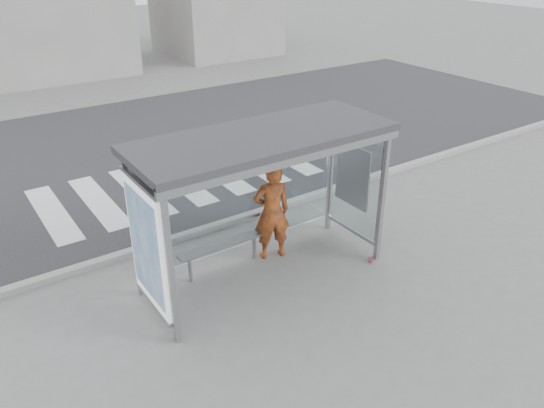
% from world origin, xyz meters
% --- Properties ---
extents(ground, '(80.00, 80.00, 0.00)m').
position_xyz_m(ground, '(0.00, 0.00, 0.00)').
color(ground, '#61615E').
rests_on(ground, ground).
extents(road, '(30.00, 10.00, 0.01)m').
position_xyz_m(road, '(0.00, 7.00, 0.00)').
color(road, '#252628').
rests_on(road, ground).
extents(curb, '(30.00, 0.18, 0.12)m').
position_xyz_m(curb, '(0.00, 1.95, 0.06)').
color(curb, gray).
rests_on(curb, ground).
extents(crosswalk, '(6.55, 3.00, 0.00)m').
position_xyz_m(crosswalk, '(0.50, 4.50, 0.00)').
color(crosswalk, silver).
rests_on(crosswalk, ground).
extents(bus_shelter, '(4.25, 1.65, 2.62)m').
position_xyz_m(bus_shelter, '(-0.37, 0.06, 1.98)').
color(bus_shelter, gray).
rests_on(bus_shelter, ground).
extents(building_center, '(8.00, 5.00, 5.00)m').
position_xyz_m(building_center, '(0.00, 18.00, 2.50)').
color(building_center, gray).
rests_on(building_center, ground).
extents(person, '(0.77, 0.61, 1.84)m').
position_xyz_m(person, '(0.46, 0.47, 0.92)').
color(person, red).
rests_on(person, ground).
extents(bench, '(1.67, 0.21, 0.86)m').
position_xyz_m(bench, '(-0.51, 0.58, 0.51)').
color(bench, slate).
rests_on(bench, ground).
extents(soda_can, '(0.14, 0.14, 0.07)m').
position_xyz_m(soda_can, '(1.84, -0.72, 0.03)').
color(soda_can, '#C63A66').
rests_on(soda_can, ground).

